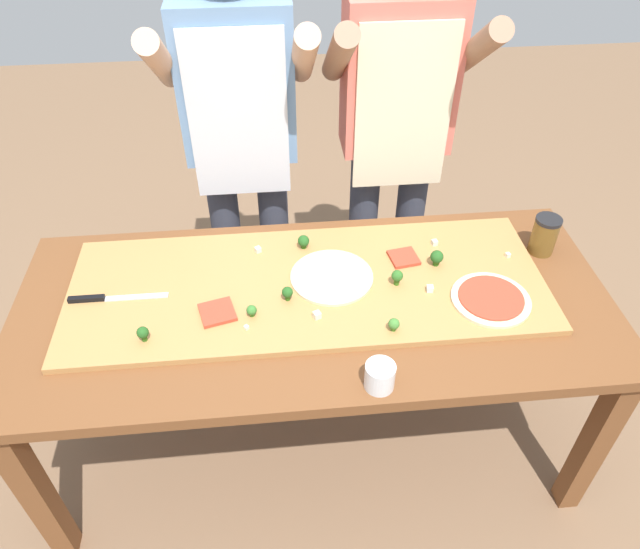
{
  "coord_description": "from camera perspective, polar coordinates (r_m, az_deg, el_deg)",
  "views": [
    {
      "loc": [
        -0.11,
        -1.32,
        2.01
      ],
      "look_at": [
        0.03,
        0.09,
        0.77
      ],
      "focal_mm": 32.86,
      "sensor_mm": 36.0,
      "label": 1
    }
  ],
  "objects": [
    {
      "name": "broccoli_floret_front_mid",
      "position": [
        1.79,
        -3.19,
        -1.77
      ],
      "size": [
        0.03,
        0.03,
        0.05
      ],
      "color": "#2C5915",
      "rests_on": "cutting_board"
    },
    {
      "name": "cook_right",
      "position": [
        2.27,
        7.39,
        14.48
      ],
      "size": [
        0.54,
        0.39,
        1.67
      ],
      "color": "#333847",
      "rests_on": "ground"
    },
    {
      "name": "cheese_crumble_d",
      "position": [
        2.04,
        11.09,
        3.07
      ],
      "size": [
        0.02,
        0.02,
        0.02
      ],
      "primitive_type": "cube",
      "rotation": [
        0.0,
        0.0,
        0.19
      ],
      "color": "silver",
      "rests_on": "cutting_board"
    },
    {
      "name": "broccoli_floret_back_left",
      "position": [
        1.71,
        7.21,
        -4.82
      ],
      "size": [
        0.03,
        0.03,
        0.04
      ],
      "color": "#487A23",
      "rests_on": "cutting_board"
    },
    {
      "name": "flour_cup",
      "position": [
        1.59,
        5.83,
        -9.92
      ],
      "size": [
        0.08,
        0.08,
        0.08
      ],
      "color": "white",
      "rests_on": "prep_table"
    },
    {
      "name": "chefs_knife",
      "position": [
        1.92,
        -20.28,
        -2.18
      ],
      "size": [
        0.3,
        0.02,
        0.02
      ],
      "color": "#B7BABF",
      "rests_on": "cutting_board"
    },
    {
      "name": "cheese_crumble_b",
      "position": [
        1.73,
        -7.18,
        -5.14
      ],
      "size": [
        0.02,
        0.02,
        0.01
      ],
      "primitive_type": "cube",
      "rotation": [
        0.0,
        0.0,
        0.69
      ],
      "color": "silver",
      "rests_on": "cutting_board"
    },
    {
      "name": "cheese_crumble_e",
      "position": [
        1.98,
        -6.06,
        2.43
      ],
      "size": [
        0.02,
        0.02,
        0.02
      ],
      "primitive_type": "cube",
      "rotation": [
        0.0,
        0.0,
        0.46
      ],
      "color": "silver",
      "rests_on": "cutting_board"
    },
    {
      "name": "broccoli_floret_front_right",
      "position": [
        1.94,
        11.31,
        1.67
      ],
      "size": [
        0.04,
        0.04,
        0.06
      ],
      "color": "#2C5915",
      "rests_on": "cutting_board"
    },
    {
      "name": "pizza_slice_far_right",
      "position": [
        1.97,
        8.15,
        1.63
      ],
      "size": [
        0.1,
        0.1,
        0.01
      ],
      "primitive_type": "cube",
      "rotation": [
        0.0,
        0.0,
        0.16
      ],
      "color": "#BC3D28",
      "rests_on": "cutting_board"
    },
    {
      "name": "broccoli_floret_center_right",
      "position": [
        1.98,
        -1.61,
        3.26
      ],
      "size": [
        0.04,
        0.04,
        0.05
      ],
      "color": "#2C5915",
      "rests_on": "cutting_board"
    },
    {
      "name": "prep_table",
      "position": [
        1.89,
        -0.56,
        -4.45
      ],
      "size": [
        1.87,
        0.82,
        0.74
      ],
      "color": "brown",
      "rests_on": "ground"
    },
    {
      "name": "broccoli_floret_center_left",
      "position": [
        1.75,
        -6.67,
        -3.49
      ],
      "size": [
        0.03,
        0.03,
        0.04
      ],
      "color": "#3F7220",
      "rests_on": "cutting_board"
    },
    {
      "name": "broccoli_floret_back_mid",
      "position": [
        1.85,
        7.53,
        -0.18
      ],
      "size": [
        0.04,
        0.04,
        0.05
      ],
      "color": "#366618",
      "rests_on": "cutting_board"
    },
    {
      "name": "sauce_jar",
      "position": [
        2.11,
        21.01,
        3.61
      ],
      "size": [
        0.09,
        0.09,
        0.14
      ],
      "color": "brown",
      "rests_on": "prep_table"
    },
    {
      "name": "broccoli_floret_front_left",
      "position": [
        1.74,
        -16.87,
        -5.47
      ],
      "size": [
        0.03,
        0.03,
        0.05
      ],
      "color": "#2C5915",
      "rests_on": "cutting_board"
    },
    {
      "name": "pizza_slice_far_left",
      "position": [
        1.78,
        -9.97,
        -3.64
      ],
      "size": [
        0.12,
        0.12,
        0.01
      ],
      "primitive_type": "cube",
      "rotation": [
        0.0,
        0.0,
        0.25
      ],
      "color": "#BC3D28",
      "rests_on": "cutting_board"
    },
    {
      "name": "cook_left",
      "position": [
        2.22,
        -7.73,
        13.81
      ],
      "size": [
        0.54,
        0.39,
        1.67
      ],
      "color": "#333847",
      "rests_on": "ground"
    },
    {
      "name": "cheese_crumble_a",
      "position": [
        1.86,
        10.65,
        -1.36
      ],
      "size": [
        0.02,
        0.02,
        0.02
      ],
      "primitive_type": "cube",
      "rotation": [
        0.0,
        0.0,
        1.45
      ],
      "color": "white",
      "rests_on": "cutting_board"
    },
    {
      "name": "cheese_crumble_f",
      "position": [
        2.05,
        17.82,
        1.81
      ],
      "size": [
        0.02,
        0.02,
        0.01
      ],
      "primitive_type": "cube",
      "rotation": [
        0.0,
        0.0,
        0.31
      ],
      "color": "silver",
      "rests_on": "cutting_board"
    },
    {
      "name": "pizza_whole_tomato_red",
      "position": [
        1.87,
        16.3,
        -2.29
      ],
      "size": [
        0.24,
        0.24,
        0.02
      ],
      "color": "beige",
      "rests_on": "cutting_board"
    },
    {
      "name": "cutting_board",
      "position": [
        1.87,
        -1.17,
        -1.07
      ],
      "size": [
        1.51,
        0.56,
        0.02
      ],
      "primitive_type": "cube",
      "color": "#B27F47",
      "rests_on": "prep_table"
    },
    {
      "name": "cheese_crumble_c",
      "position": [
        1.74,
        -0.31,
        -3.97
      ],
      "size": [
        0.03,
        0.03,
        0.02
      ],
      "primitive_type": "cube",
      "rotation": [
        0.0,
        0.0,
        0.4
      ],
      "color": "silver",
      "rests_on": "cutting_board"
    },
    {
      "name": "ground_plane",
      "position": [
        2.41,
        -0.46,
        -15.4
      ],
      "size": [
        8.0,
        8.0,
        0.0
      ],
      "primitive_type": "plane",
      "color": "brown"
    },
    {
      "name": "pizza_whole_white_garlic",
      "position": [
        1.87,
        1.15,
        -0.18
      ],
      "size": [
        0.27,
        0.27,
        0.02
      ],
      "color": "beige",
      "rests_on": "cutting_board"
    }
  ]
}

